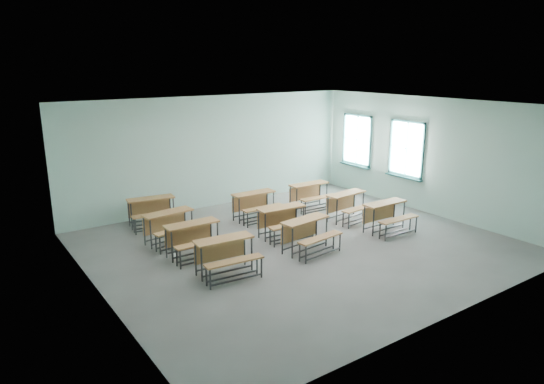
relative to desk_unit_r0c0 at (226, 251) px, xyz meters
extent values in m
cube|color=slate|center=(2.20, 0.45, -0.51)|extent=(9.00, 8.00, 0.02)
cube|color=white|center=(2.20, 0.45, 2.71)|extent=(9.00, 8.00, 0.02)
cube|color=#A6D0C1|center=(2.20, 4.46, 1.10)|extent=(9.00, 0.02, 3.20)
cube|color=#A6D0C1|center=(2.20, -3.56, 1.10)|extent=(9.00, 0.02, 3.20)
cube|color=#A6D0C1|center=(-2.31, 0.45, 1.10)|extent=(0.02, 8.00, 3.20)
cube|color=#A6D0C1|center=(6.71, 0.45, 1.10)|extent=(0.02, 8.00, 3.20)
cube|color=#1B4C4D|center=(6.67, 3.25, 0.43)|extent=(0.06, 1.20, 0.06)
cube|color=#1B4C4D|center=(6.67, 3.25, 1.97)|extent=(0.06, 1.20, 0.06)
cube|color=#1B4C4D|center=(6.67, 2.68, 1.20)|extent=(0.06, 0.06, 1.60)
cube|color=#1B4C4D|center=(6.67, 3.82, 1.20)|extent=(0.06, 0.06, 1.60)
cube|color=#1B4C4D|center=(6.67, 3.25, 1.20)|extent=(0.04, 0.04, 1.48)
cube|color=#1B4C4D|center=(6.67, 3.25, 1.20)|extent=(0.04, 1.08, 0.04)
cube|color=#1B4C4D|center=(6.63, 3.25, 0.37)|extent=(0.14, 1.28, 0.04)
cube|color=white|center=(6.69, 3.25, 1.20)|extent=(0.01, 1.08, 1.48)
cube|color=#1B4C4D|center=(6.67, 1.25, 0.43)|extent=(0.06, 1.20, 0.06)
cube|color=#1B4C4D|center=(6.67, 1.25, 1.97)|extent=(0.06, 1.20, 0.06)
cube|color=#1B4C4D|center=(6.67, 0.68, 1.20)|extent=(0.06, 0.06, 1.60)
cube|color=#1B4C4D|center=(6.67, 1.82, 1.20)|extent=(0.06, 0.06, 1.60)
cube|color=#1B4C4D|center=(6.67, 1.25, 1.20)|extent=(0.04, 0.04, 1.48)
cube|color=#1B4C4D|center=(6.67, 1.25, 1.20)|extent=(0.04, 1.08, 0.04)
cube|color=#1B4C4D|center=(6.63, 1.25, 0.37)|extent=(0.14, 1.28, 0.04)
cube|color=white|center=(6.69, 1.25, 1.20)|extent=(0.01, 1.08, 1.48)
cube|color=#9F6939|center=(0.01, 0.11, 0.22)|extent=(1.21, 0.49, 0.04)
cube|color=#9F6939|center=(0.02, 0.29, -0.08)|extent=(1.12, 0.12, 0.41)
cylinder|color=#36383B|center=(-0.54, 0.00, -0.15)|extent=(0.04, 0.04, 0.70)
cylinder|color=#36383B|center=(0.53, -0.10, -0.15)|extent=(0.04, 0.04, 0.70)
cylinder|color=#36383B|center=(-0.52, 0.31, -0.15)|extent=(0.04, 0.04, 0.70)
cylinder|color=#36383B|center=(0.56, 0.22, -0.15)|extent=(0.04, 0.04, 0.70)
cube|color=#36383B|center=(0.00, -0.05, -0.40)|extent=(1.08, 0.12, 0.03)
cube|color=#36383B|center=(0.02, 0.26, -0.40)|extent=(1.08, 0.12, 0.03)
cube|color=#9F6939|center=(-0.03, -0.36, -0.07)|extent=(1.20, 0.35, 0.03)
cylinder|color=#36383B|center=(-0.58, -0.41, -0.29)|extent=(0.04, 0.04, 0.41)
cylinder|color=#36383B|center=(0.50, -0.50, -0.29)|extent=(0.04, 0.04, 0.41)
cylinder|color=#36383B|center=(-0.56, -0.22, -0.29)|extent=(0.04, 0.04, 0.41)
cylinder|color=#36383B|center=(0.52, -0.32, -0.29)|extent=(0.04, 0.04, 0.41)
cube|color=#36383B|center=(-0.04, -0.46, -0.42)|extent=(1.08, 0.12, 0.03)
cube|color=#36383B|center=(-0.02, -0.27, -0.42)|extent=(1.08, 0.12, 0.03)
cube|color=#9F6939|center=(2.09, 0.14, 0.22)|extent=(1.22, 0.53, 0.04)
cube|color=#9F6939|center=(2.07, 0.32, -0.08)|extent=(1.11, 0.15, 0.41)
cylinder|color=#36383B|center=(1.57, -0.08, -0.15)|extent=(0.04, 0.04, 0.70)
cylinder|color=#36383B|center=(2.65, 0.05, -0.15)|extent=(0.04, 0.04, 0.70)
cylinder|color=#36383B|center=(1.54, 0.23, -0.15)|extent=(0.04, 0.04, 0.70)
cylinder|color=#36383B|center=(2.61, 0.36, -0.15)|extent=(0.04, 0.04, 0.70)
cube|color=#36383B|center=(2.11, -0.02, -0.40)|extent=(1.08, 0.16, 0.03)
cube|color=#36383B|center=(2.07, 0.29, -0.40)|extent=(1.08, 0.16, 0.03)
cube|color=#9F6939|center=(2.15, -0.33, -0.07)|extent=(1.20, 0.38, 0.03)
cylinder|color=#36383B|center=(1.62, -0.49, -0.29)|extent=(0.04, 0.04, 0.41)
cylinder|color=#36383B|center=(2.70, -0.36, -0.29)|extent=(0.04, 0.04, 0.41)
cylinder|color=#36383B|center=(1.60, -0.30, -0.29)|extent=(0.04, 0.04, 0.41)
cylinder|color=#36383B|center=(2.67, -0.17, -0.29)|extent=(0.04, 0.04, 0.41)
cube|color=#36383B|center=(2.16, -0.42, -0.42)|extent=(1.08, 0.16, 0.03)
cube|color=#36383B|center=(2.14, -0.24, -0.42)|extent=(1.08, 0.16, 0.03)
cube|color=#9F6939|center=(4.55, 0.05, 0.22)|extent=(1.18, 0.40, 0.04)
cube|color=#9F6939|center=(4.56, 0.23, -0.08)|extent=(1.12, 0.03, 0.41)
cylinder|color=#36383B|center=(4.01, -0.10, -0.15)|extent=(0.04, 0.04, 0.70)
cylinder|color=#36383B|center=(5.09, -0.11, -0.15)|extent=(0.04, 0.04, 0.70)
cylinder|color=#36383B|center=(4.02, 0.21, -0.15)|extent=(0.04, 0.04, 0.70)
cylinder|color=#36383B|center=(5.10, 0.20, -0.15)|extent=(0.04, 0.04, 0.70)
cube|color=#36383B|center=(4.55, -0.11, -0.40)|extent=(1.08, 0.04, 0.03)
cube|color=#36383B|center=(4.56, 0.21, -0.40)|extent=(1.08, 0.04, 0.03)
cube|color=#9F6939|center=(4.55, -0.42, -0.07)|extent=(1.18, 0.26, 0.03)
cylinder|color=#36383B|center=(4.01, -0.51, -0.29)|extent=(0.04, 0.04, 0.41)
cylinder|color=#36383B|center=(5.09, -0.52, -0.29)|extent=(0.04, 0.04, 0.41)
cylinder|color=#36383B|center=(4.01, -0.33, -0.29)|extent=(0.04, 0.04, 0.41)
cylinder|color=#36383B|center=(5.09, -0.33, -0.29)|extent=(0.04, 0.04, 0.41)
cube|color=#36383B|center=(4.55, -0.52, -0.42)|extent=(1.08, 0.04, 0.03)
cube|color=#36383B|center=(4.55, -0.33, -0.42)|extent=(1.08, 0.04, 0.03)
cube|color=#9F6939|center=(-0.10, 1.32, 0.22)|extent=(1.18, 0.40, 0.04)
cube|color=#9F6939|center=(-0.09, 1.51, -0.08)|extent=(1.12, 0.03, 0.41)
cylinder|color=#36383B|center=(-0.64, 1.17, -0.15)|extent=(0.04, 0.04, 0.70)
cylinder|color=#36383B|center=(0.44, 1.16, -0.15)|extent=(0.04, 0.04, 0.70)
cylinder|color=#36383B|center=(-0.64, 1.49, -0.15)|extent=(0.04, 0.04, 0.70)
cylinder|color=#36383B|center=(0.45, 1.48, -0.15)|extent=(0.04, 0.04, 0.70)
cube|color=#36383B|center=(-0.10, 1.17, -0.40)|extent=(1.08, 0.04, 0.03)
cube|color=#36383B|center=(-0.09, 1.48, -0.40)|extent=(1.08, 0.04, 0.03)
cube|color=#9F6939|center=(-0.10, 0.85, -0.07)|extent=(1.18, 0.26, 0.03)
cylinder|color=#36383B|center=(-0.64, 0.76, -0.29)|extent=(0.04, 0.04, 0.41)
cylinder|color=#36383B|center=(0.44, 0.76, -0.29)|extent=(0.04, 0.04, 0.41)
cylinder|color=#36383B|center=(-0.64, 0.95, -0.29)|extent=(0.04, 0.04, 0.41)
cylinder|color=#36383B|center=(0.44, 0.94, -0.29)|extent=(0.04, 0.04, 0.41)
cube|color=#36383B|center=(-0.10, 0.76, -0.42)|extent=(1.08, 0.04, 0.03)
cube|color=#36383B|center=(-0.10, 0.95, -0.42)|extent=(1.08, 0.04, 0.03)
cube|color=#9F6939|center=(2.21, 1.19, 0.22)|extent=(1.20, 0.47, 0.04)
cube|color=#9F6939|center=(2.22, 1.37, -0.08)|extent=(1.12, 0.09, 0.41)
cylinder|color=#36383B|center=(1.66, 1.07, -0.15)|extent=(0.04, 0.04, 0.70)
cylinder|color=#36383B|center=(2.73, 1.00, -0.15)|extent=(0.04, 0.04, 0.70)
cylinder|color=#36383B|center=(1.68, 1.39, -0.15)|extent=(0.04, 0.04, 0.70)
cylinder|color=#36383B|center=(2.75, 1.32, -0.15)|extent=(0.04, 0.04, 0.70)
cube|color=#36383B|center=(2.20, 1.04, -0.40)|extent=(1.08, 0.10, 0.03)
cube|color=#36383B|center=(2.22, 1.35, -0.40)|extent=(1.08, 0.10, 0.03)
cube|color=#9F6939|center=(2.17, 0.72, -0.07)|extent=(1.19, 0.32, 0.03)
cylinder|color=#36383B|center=(1.63, 0.66, -0.29)|extent=(0.04, 0.04, 0.41)
cylinder|color=#36383B|center=(2.71, 0.59, -0.29)|extent=(0.04, 0.04, 0.41)
cylinder|color=#36383B|center=(1.64, 0.85, -0.29)|extent=(0.04, 0.04, 0.41)
cylinder|color=#36383B|center=(2.72, 0.78, -0.29)|extent=(0.04, 0.04, 0.41)
cube|color=#36383B|center=(2.17, 0.63, -0.42)|extent=(1.08, 0.10, 0.03)
cube|color=#36383B|center=(2.18, 0.82, -0.42)|extent=(1.08, 0.10, 0.03)
cube|color=#9F6939|center=(4.38, 1.25, 0.22)|extent=(1.22, 0.52, 0.04)
cube|color=#9F6939|center=(4.36, 1.43, -0.08)|extent=(1.12, 0.14, 0.41)
cylinder|color=#36383B|center=(3.86, 1.03, -0.15)|extent=(0.04, 0.04, 0.70)
cylinder|color=#36383B|center=(4.94, 1.15, -0.15)|extent=(0.04, 0.04, 0.70)
cylinder|color=#36383B|center=(3.83, 1.35, -0.15)|extent=(0.04, 0.04, 0.70)
cylinder|color=#36383B|center=(4.90, 1.47, -0.15)|extent=(0.04, 0.04, 0.70)
cube|color=#36383B|center=(4.40, 1.09, -0.40)|extent=(1.08, 0.15, 0.03)
cube|color=#36383B|center=(4.36, 1.41, -0.40)|extent=(1.08, 0.15, 0.03)
cube|color=#9F6939|center=(4.43, 0.78, -0.07)|extent=(1.20, 0.38, 0.03)
cylinder|color=#36383B|center=(3.91, 0.63, -0.29)|extent=(0.04, 0.04, 0.41)
cylinder|color=#36383B|center=(4.98, 0.75, -0.29)|extent=(0.04, 0.04, 0.41)
cylinder|color=#36383B|center=(3.89, 0.81, -0.29)|extent=(0.04, 0.04, 0.41)
cylinder|color=#36383B|center=(4.96, 0.93, -0.29)|extent=(0.04, 0.04, 0.41)
cube|color=#36383B|center=(4.45, 0.69, -0.42)|extent=(1.08, 0.15, 0.03)
cube|color=#36383B|center=(4.42, 0.87, -0.42)|extent=(1.08, 0.15, 0.03)
cube|color=#9F6939|center=(-0.19, 2.38, 0.22)|extent=(1.22, 0.52, 0.04)
cube|color=#9F6939|center=(-0.21, 2.56, -0.08)|extent=(1.12, 0.14, 0.41)
cylinder|color=#36383B|center=(-0.71, 2.16, -0.15)|extent=(0.04, 0.04, 0.70)
cylinder|color=#36383B|center=(0.36, 2.28, -0.15)|extent=(0.04, 0.04, 0.70)
cylinder|color=#36383B|center=(-0.75, 2.48, -0.15)|extent=(0.04, 0.04, 0.70)
cylinder|color=#36383B|center=(0.33, 2.59, -0.15)|extent=(0.04, 0.04, 0.70)
cube|color=#36383B|center=(-0.18, 2.22, -0.40)|extent=(1.08, 0.15, 0.03)
cube|color=#36383B|center=(-0.21, 2.53, -0.40)|extent=(1.08, 0.15, 0.03)
cube|color=#9F6939|center=(-0.14, 1.91, -0.07)|extent=(1.20, 0.37, 0.03)
cylinder|color=#36383B|center=(-0.67, 1.76, -0.29)|extent=(0.04, 0.04, 0.41)
cylinder|color=#36383B|center=(0.41, 1.88, -0.29)|extent=(0.04, 0.04, 0.41)
cylinder|color=#36383B|center=(-0.69, 1.94, -0.29)|extent=(0.04, 0.04, 0.41)
cylinder|color=#36383B|center=(0.38, 2.06, -0.29)|extent=(0.04, 0.04, 0.41)
cube|color=#36383B|center=(-0.13, 1.82, -0.42)|extent=(1.08, 0.15, 0.03)
cube|color=#36383B|center=(-0.15, 2.00, -0.42)|extent=(1.08, 0.15, 0.03)
cube|color=#9F6939|center=(2.38, 2.71, 0.22)|extent=(1.18, 0.40, 0.04)
cube|color=#9F6939|center=(2.39, 2.89, -0.08)|extent=(1.12, 0.03, 0.41)
cylinder|color=#36383B|center=(1.84, 2.56, -0.15)|extent=(0.04, 0.04, 0.70)
cylinder|color=#36383B|center=(2.92, 2.55, -0.15)|extent=(0.04, 0.04, 0.70)
cylinder|color=#36383B|center=(1.85, 2.87, -0.15)|extent=(0.04, 0.04, 0.70)
cylinder|color=#36383B|center=(2.93, 2.86, -0.15)|extent=(0.04, 0.04, 0.70)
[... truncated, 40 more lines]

